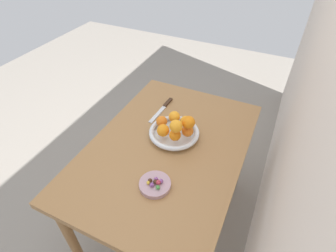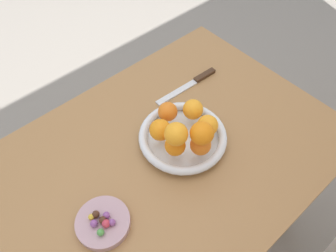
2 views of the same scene
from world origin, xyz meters
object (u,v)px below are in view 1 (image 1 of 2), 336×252
Objects in this scene: orange_4 at (188,131)px; dining_table at (167,158)px; orange_6 at (188,122)px; candy_ball_2 at (158,187)px; candy_ball_5 at (158,182)px; orange_2 at (163,130)px; orange_0 at (174,117)px; candy_dish at (155,184)px; orange_3 at (175,135)px; orange_7 at (176,126)px; fruit_bowl at (175,133)px; orange_5 at (186,122)px; candy_ball_3 at (150,180)px; candy_ball_6 at (156,182)px; candy_ball_4 at (148,183)px; candy_ball_0 at (161,181)px; knife at (163,108)px; orange_1 at (162,121)px; candy_ball_7 at (156,179)px.

dining_table is at bearing -44.33° from orange_4.
candy_ball_2 is at bearing 0.24° from orange_6.
candy_ball_5 is at bearing -157.88° from candy_ball_2.
orange_2 reaches higher than dining_table.
candy_dish is at bearing 12.27° from orange_0.
orange_3 is 0.91× the size of orange_6.
fruit_bowl is at bearing -151.40° from orange_7.
orange_3 is at bearing -5.20° from orange_5.
candy_ball_3 is (0.32, -0.05, -0.10)m from orange_6.
orange_2 is 1.03× the size of orange_5.
orange_2 is 3.21× the size of candy_ball_6.
orange_3 is 0.28m from candy_ball_3.
orange_4 is at bearing 145.59° from orange_7.
candy_ball_3 is 1.21× the size of candy_ball_4.
orange_0 is 1.06× the size of orange_3.
candy_ball_3 is (0.28, 0.00, -0.04)m from orange_3.
fruit_bowl is 4.12× the size of orange_7.
candy_ball_0 is at bearing 13.73° from fruit_bowl.
orange_6 is at bearing 29.03° from orange_5.
knife is at bearing -154.86° from candy_ball_0.
dining_table is 18.43× the size of orange_1.
candy_ball_5 is (0.33, -0.00, -0.04)m from orange_4.
knife is at bearing -160.40° from candy_ball_4.
candy_ball_6 reaches higher than candy_ball_4.
orange_1 reaches higher than fruit_bowl.
dining_table is 4.22× the size of knife.
orange_2 is at bearing -34.49° from orange_5.
orange_1 is 0.17m from orange_6.
orange_5 is at bearing 145.51° from orange_2.
orange_6 is 3.08× the size of candy_ball_5.
orange_7 is 4.04× the size of candy_ball_4.
fruit_bowl is 13.79× the size of candy_ball_3.
orange_4 is 3.73× the size of candy_ball_4.
fruit_bowl is 0.35m from candy_ball_4.
fruit_bowl is 0.36m from candy_ball_2.
candy_ball_7 is (-0.02, -0.00, 0.02)m from candy_dish.
fruit_bowl is 0.09m from orange_2.
orange_3 is 0.95× the size of orange_5.
candy_ball_5 is (0.40, 0.10, -0.04)m from orange_0.
candy_dish is at bearing 12.97° from dining_table.
candy_dish is 0.02m from candy_ball_6.
candy_ball_3 is at bearing -67.21° from candy_ball_0.
orange_1 is 1.00× the size of orange_4.
candy_dish is 2.17× the size of orange_7.
candy_ball_7 is at bearing -4.77° from orange_6.
orange_2 is at bearing 26.13° from knife.
candy_dish is 0.03m from candy_ball_5.
candy_ball_7 is 0.07× the size of knife.
orange_7 is at bearing 27.02° from orange_0.
candy_ball_2 reaches higher than candy_ball_4.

